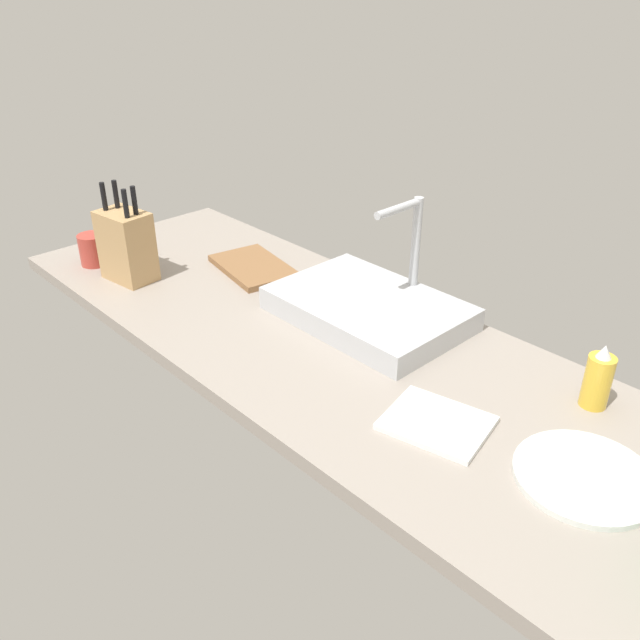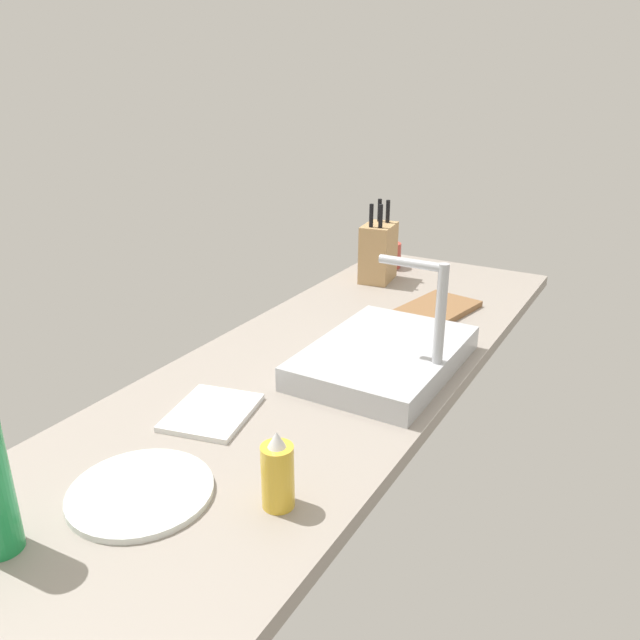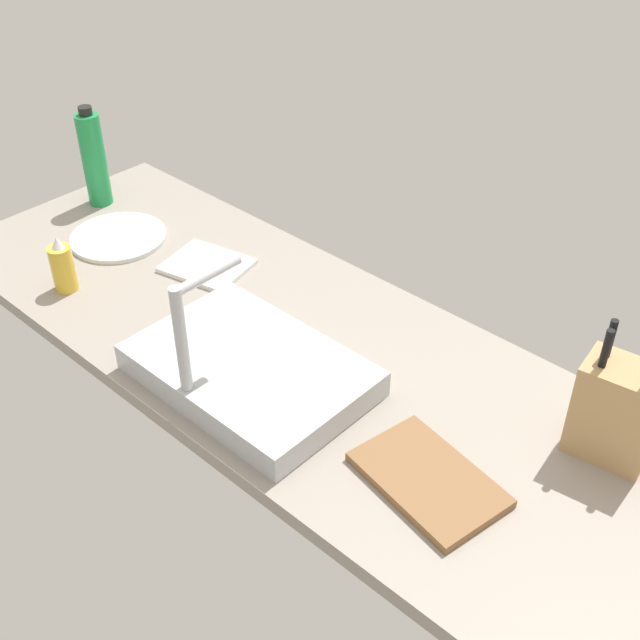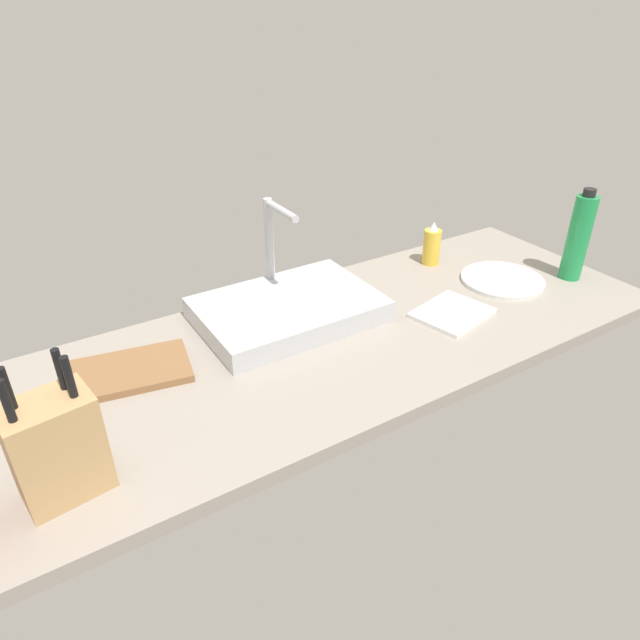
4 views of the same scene
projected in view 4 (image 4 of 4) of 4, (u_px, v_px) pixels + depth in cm
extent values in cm
cube|color=gray|center=(316.00, 349.00, 143.68)|extent=(195.58, 66.58, 3.50)
cube|color=#B7BABF|center=(287.00, 310.00, 151.38)|extent=(47.31, 32.27, 5.93)
cylinder|color=#B7BABF|center=(270.00, 250.00, 157.05)|extent=(2.40, 2.40, 29.34)
cylinder|color=#B7BABF|center=(281.00, 210.00, 144.57)|extent=(2.00, 15.13, 2.00)
cylinder|color=#B7BABF|center=(282.00, 287.00, 165.11)|extent=(1.60, 1.60, 4.00)
cube|color=tan|center=(57.00, 448.00, 96.26)|extent=(15.74, 11.72, 19.73)
cylinder|color=black|center=(6.00, 401.00, 85.56)|extent=(1.58, 1.58, 7.77)
cylinder|color=black|center=(7.00, 389.00, 88.20)|extent=(1.58, 1.58, 7.77)
cylinder|color=black|center=(69.00, 377.00, 90.82)|extent=(1.58, 1.58, 7.77)
cylinder|color=black|center=(60.00, 369.00, 92.68)|extent=(1.58, 1.58, 7.77)
cube|color=brown|center=(131.00, 371.00, 130.87)|extent=(29.25, 21.53, 1.80)
cylinder|color=gold|center=(432.00, 247.00, 181.05)|extent=(5.54, 5.54, 11.43)
cone|color=silver|center=(434.00, 226.00, 177.42)|extent=(3.05, 3.05, 2.80)
cylinder|color=#1E8E47|center=(578.00, 238.00, 168.63)|extent=(6.53, 6.53, 25.86)
cylinder|color=black|center=(590.00, 193.00, 161.47)|extent=(3.59, 3.59, 2.20)
cylinder|color=silver|center=(502.00, 280.00, 172.13)|extent=(24.87, 24.87, 1.20)
cube|color=white|center=(452.00, 313.00, 154.64)|extent=(22.78, 20.05, 1.20)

